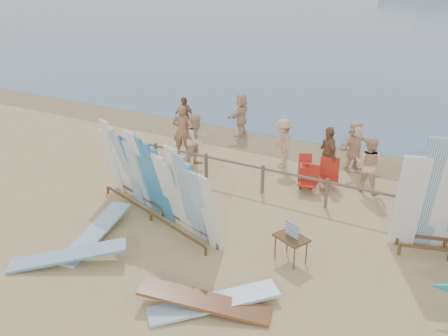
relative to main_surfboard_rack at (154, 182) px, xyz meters
The scene contains 20 objects.
ground 2.16m from the main_surfboard_rack, ahead, with size 160.00×160.00×0.00m, color tan.
wet_sand_strip 7.41m from the main_surfboard_rack, 75.36° to the left, with size 40.00×2.60×0.01m, color olive.
fence 3.46m from the main_surfboard_rack, 57.35° to the left, with size 12.08×0.08×0.90m.
main_surfboard_rack is the anchor object (origin of this frame).
vendor_table 4.05m from the main_surfboard_rack, ahead, with size 0.91×0.80×1.01m.
flat_board_c 4.20m from the main_surfboard_rack, 39.56° to the right, with size 0.56×2.70×0.07m, color brown.
flat_board_e 3.00m from the main_surfboard_rack, 99.64° to the right, with size 0.56×2.70×0.07m, color silver.
flat_board_a 2.06m from the main_surfboard_rack, 114.32° to the right, with size 0.56×2.70×0.07m, color #86B4D6.
flat_board_b 4.21m from the main_surfboard_rack, 36.63° to the right, with size 0.56×2.70×0.07m, color #86B4D6.
beach_chair_left 4.79m from the main_surfboard_rack, 49.46° to the left, with size 0.58×0.60×0.85m.
beach_chair_right 5.52m from the main_surfboard_rack, 49.88° to the left, with size 0.73×0.75×0.94m.
stroller 4.95m from the main_surfboard_rack, 55.06° to the left, with size 0.74×0.85×0.97m.
beachgoer_extra_1 7.23m from the main_surfboard_rack, 117.45° to the left, with size 0.92×0.40×1.57m, color #8C6042.
beachgoer_8 6.48m from the main_surfboard_rack, 44.88° to the left, with size 0.85×0.41×1.76m, color beige.
beachgoer_11 7.49m from the main_surfboard_rack, 99.40° to the left, with size 1.61×0.52×1.74m, color beige.
beachgoer_5 7.11m from the main_surfboard_rack, 57.83° to the left, with size 1.60×0.52×1.72m, color beige.
beachgoer_1 4.77m from the main_surfboard_rack, 115.10° to the left, with size 0.69×0.38×1.89m, color #8C6042.
beachgoer_4 5.78m from the main_surfboard_rack, 55.82° to the left, with size 1.06×0.46×1.81m, color #8C6042.
beachgoer_2 3.94m from the main_surfboard_rack, 105.64° to the left, with size 0.90×0.43×1.85m, color beige.
beachgoer_3 5.38m from the main_surfboard_rack, 73.20° to the left, with size 1.09×0.45×1.69m, color tan.
Camera 1 is at (5.38, -9.00, 6.35)m, focal length 38.00 mm.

